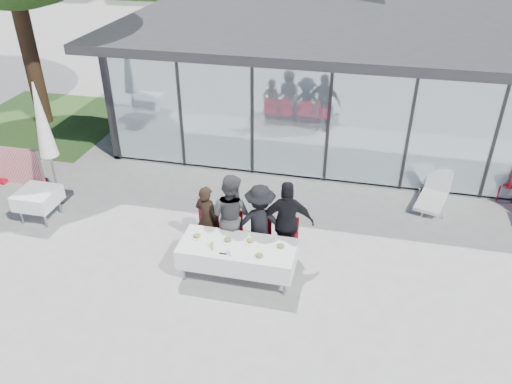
{
  "coord_description": "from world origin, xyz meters",
  "views": [
    {
      "loc": [
        1.81,
        -7.6,
        6.56
      ],
      "look_at": [
        -0.18,
        1.2,
        1.16
      ],
      "focal_mm": 35.0,
      "sensor_mm": 36.0,
      "label": 1
    }
  ],
  "objects_px": {
    "diner_a": "(207,218)",
    "lounger": "(434,194)",
    "plate_a": "(197,236)",
    "plate_b": "(228,240)",
    "diner_chair_b": "(231,230)",
    "market_umbrella": "(43,127)",
    "diner_chair_c": "(260,234)",
    "juice_bottle": "(212,245)",
    "folded_eyeglasses": "(223,254)",
    "diner_b": "(231,215)",
    "spare_table_left": "(38,198)",
    "diner_d": "(287,223)",
    "diner_chair_d": "(287,237)",
    "diner_c": "(260,222)",
    "plate_extra": "(259,256)",
    "diner_chair_a": "(208,227)",
    "plate_d": "(281,246)",
    "dining_table": "(238,254)",
    "spare_chair_b": "(511,181)",
    "plate_c": "(250,241)"
  },
  "relations": [
    {
      "from": "plate_a",
      "to": "spare_chair_b",
      "type": "relative_size",
      "value": 0.25
    },
    {
      "from": "diner_chair_d",
      "to": "plate_c",
      "type": "bearing_deg",
      "value": -136.45
    },
    {
      "from": "plate_a",
      "to": "folded_eyeglasses",
      "type": "relative_size",
      "value": 1.73
    },
    {
      "from": "plate_a",
      "to": "market_umbrella",
      "type": "distance_m",
      "value": 4.76
    },
    {
      "from": "plate_d",
      "to": "lounger",
      "type": "height_order",
      "value": "plate_d"
    },
    {
      "from": "juice_bottle",
      "to": "plate_a",
      "type": "bearing_deg",
      "value": 145.52
    },
    {
      "from": "plate_extra",
      "to": "spare_table_left",
      "type": "relative_size",
      "value": 0.28
    },
    {
      "from": "diner_chair_c",
      "to": "juice_bottle",
      "type": "relative_size",
      "value": 7.18
    },
    {
      "from": "diner_d",
      "to": "plate_d",
      "type": "xyz_separation_m",
      "value": [
        -0.01,
        -0.62,
        -0.14
      ]
    },
    {
      "from": "juice_bottle",
      "to": "spare_chair_b",
      "type": "relative_size",
      "value": 0.14
    },
    {
      "from": "diner_chair_a",
      "to": "diner_chair_b",
      "type": "bearing_deg",
      "value": 0.0
    },
    {
      "from": "diner_chair_b",
      "to": "market_umbrella",
      "type": "xyz_separation_m",
      "value": [
        -4.78,
        1.12,
        1.39
      ]
    },
    {
      "from": "plate_d",
      "to": "diner_chair_c",
      "type": "bearing_deg",
      "value": 130.53
    },
    {
      "from": "plate_c",
      "to": "plate_a",
      "type": "bearing_deg",
      "value": -175.85
    },
    {
      "from": "diner_chair_d",
      "to": "plate_a",
      "type": "distance_m",
      "value": 1.83
    },
    {
      "from": "diner_c",
      "to": "folded_eyeglasses",
      "type": "height_order",
      "value": "diner_c"
    },
    {
      "from": "diner_a",
      "to": "plate_extra",
      "type": "height_order",
      "value": "diner_a"
    },
    {
      "from": "dining_table",
      "to": "spare_chair_b",
      "type": "xyz_separation_m",
      "value": [
        5.81,
        4.27,
        -0.0
      ]
    },
    {
      "from": "diner_chair_a",
      "to": "plate_b",
      "type": "distance_m",
      "value": 0.94
    },
    {
      "from": "diner_chair_a",
      "to": "plate_c",
      "type": "bearing_deg",
      "value": -29.23
    },
    {
      "from": "diner_a",
      "to": "lounger",
      "type": "distance_m",
      "value": 5.71
    },
    {
      "from": "diner_d",
      "to": "diner_chair_d",
      "type": "xyz_separation_m",
      "value": [
        -0.0,
        0.02,
        -0.38
      ]
    },
    {
      "from": "plate_c",
      "to": "folded_eyeglasses",
      "type": "height_order",
      "value": "plate_c"
    },
    {
      "from": "diner_chair_a",
      "to": "lounger",
      "type": "relative_size",
      "value": 0.67
    },
    {
      "from": "diner_d",
      "to": "plate_extra",
      "type": "distance_m",
      "value": 1.07
    },
    {
      "from": "diner_b",
      "to": "spare_table_left",
      "type": "xyz_separation_m",
      "value": [
        -4.68,
        0.24,
        -0.37
      ]
    },
    {
      "from": "diner_chair_a",
      "to": "plate_d",
      "type": "distance_m",
      "value": 1.8
    },
    {
      "from": "plate_b",
      "to": "plate_a",
      "type": "bearing_deg",
      "value": -179.45
    },
    {
      "from": "diner_c",
      "to": "plate_extra",
      "type": "distance_m",
      "value": 1.02
    },
    {
      "from": "diner_chair_b",
      "to": "plate_extra",
      "type": "bearing_deg",
      "value": -51.04
    },
    {
      "from": "diner_a",
      "to": "plate_a",
      "type": "distance_m",
      "value": 0.66
    },
    {
      "from": "diner_chair_b",
      "to": "folded_eyeglasses",
      "type": "xyz_separation_m",
      "value": [
        0.13,
        -1.07,
        0.22
      ]
    },
    {
      "from": "plate_extra",
      "to": "market_umbrella",
      "type": "height_order",
      "value": "market_umbrella"
    },
    {
      "from": "juice_bottle",
      "to": "diner_d",
      "type": "bearing_deg",
      "value": 35.64
    },
    {
      "from": "diner_d",
      "to": "plate_d",
      "type": "distance_m",
      "value": 0.63
    },
    {
      "from": "market_umbrella",
      "to": "diner_chair_b",
      "type": "bearing_deg",
      "value": -13.14
    },
    {
      "from": "plate_extra",
      "to": "plate_d",
      "type": "bearing_deg",
      "value": 48.11
    },
    {
      "from": "diner_chair_a",
      "to": "diner_d",
      "type": "xyz_separation_m",
      "value": [
        1.69,
        -0.02,
        0.38
      ]
    },
    {
      "from": "diner_chair_d",
      "to": "juice_bottle",
      "type": "xyz_separation_m",
      "value": [
        -1.29,
        -0.94,
        0.28
      ]
    },
    {
      "from": "diner_chair_b",
      "to": "spare_chair_b",
      "type": "xyz_separation_m",
      "value": [
        6.14,
        3.52,
        0.0
      ]
    },
    {
      "from": "diner_chair_c",
      "to": "folded_eyeglasses",
      "type": "bearing_deg",
      "value": -114.22
    },
    {
      "from": "diner_chair_b",
      "to": "market_umbrella",
      "type": "relative_size",
      "value": 0.33
    },
    {
      "from": "diner_chair_d",
      "to": "juice_bottle",
      "type": "relative_size",
      "value": 7.18
    },
    {
      "from": "plate_b",
      "to": "juice_bottle",
      "type": "relative_size",
      "value": 1.78
    },
    {
      "from": "diner_a",
      "to": "plate_a",
      "type": "height_order",
      "value": "diner_a"
    },
    {
      "from": "diner_d",
      "to": "plate_b",
      "type": "distance_m",
      "value": 1.25
    },
    {
      "from": "diner_chair_a",
      "to": "diner_d",
      "type": "relative_size",
      "value": 0.53
    },
    {
      "from": "diner_chair_c",
      "to": "diner_chair_b",
      "type": "bearing_deg",
      "value": 180.0
    },
    {
      "from": "plate_d",
      "to": "juice_bottle",
      "type": "height_order",
      "value": "juice_bottle"
    },
    {
      "from": "plate_b",
      "to": "diner_a",
      "type": "bearing_deg",
      "value": 133.99
    }
  ]
}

